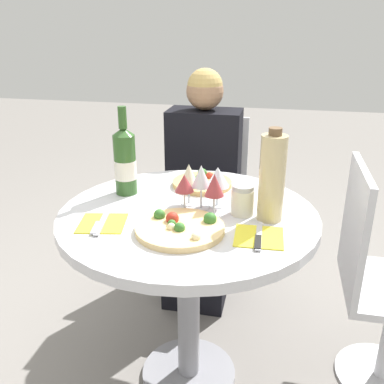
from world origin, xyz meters
name	(u,v)px	position (x,y,z in m)	size (l,w,h in m)	color
ground_plane	(189,374)	(0.00, 0.00, 0.00)	(12.00, 12.00, 0.00)	gray
dining_table	(188,244)	(0.00, 0.00, 0.61)	(0.91, 0.91, 0.74)	gray
chair_behind_diner	(206,204)	(-0.08, 0.78, 0.43)	(0.41, 0.41, 0.90)	silver
seated_diner	(201,200)	(-0.08, 0.64, 0.52)	(0.36, 0.42, 1.16)	black
chair_empty_side	(381,286)	(0.71, 0.15, 0.43)	(0.41, 0.41, 0.90)	silver
pizza_large	(180,227)	(0.01, -0.15, 0.76)	(0.29, 0.29, 0.05)	#E5C17F
pizza_small_far	(202,183)	(0.00, 0.26, 0.76)	(0.24, 0.24, 0.05)	tan
wine_bottle	(125,161)	(-0.27, 0.12, 0.87)	(0.08, 0.08, 0.34)	#2D5623
tall_carafe	(272,178)	(0.28, 0.00, 0.89)	(0.09, 0.09, 0.31)	tan
sugar_shaker	(243,200)	(0.19, 0.02, 0.80)	(0.08, 0.08, 0.11)	silver
wine_glass_center	(201,177)	(0.04, 0.03, 0.86)	(0.07, 0.07, 0.16)	silver
wine_glass_front_left	(184,184)	(-0.01, 0.00, 0.85)	(0.07, 0.07, 0.14)	silver
wine_glass_back_left	(189,175)	(-0.01, 0.07, 0.85)	(0.07, 0.07, 0.15)	silver
wine_glass_back_right	(218,177)	(0.09, 0.07, 0.85)	(0.08, 0.08, 0.15)	silver
wine_glass_front_right	(214,186)	(0.09, 0.00, 0.85)	(0.07, 0.07, 0.15)	silver
place_setting_left	(102,223)	(-0.26, -0.16, 0.75)	(0.18, 0.19, 0.01)	yellow
place_setting_right	(259,237)	(0.26, -0.15, 0.75)	(0.16, 0.19, 0.01)	yellow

